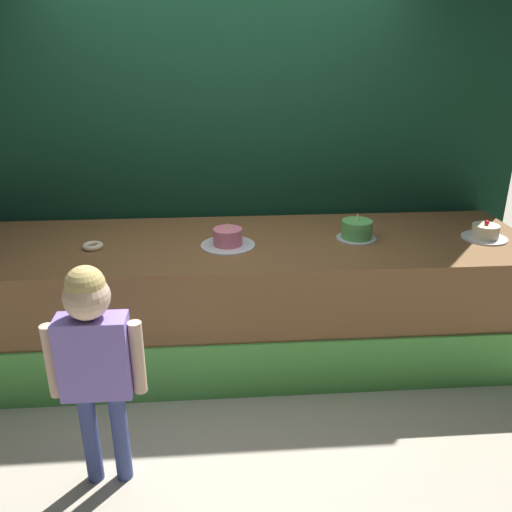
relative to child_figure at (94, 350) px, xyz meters
name	(u,v)px	position (x,y,z in m)	size (l,w,h in m)	color
ground_plane	(232,396)	(0.63, 0.60, -0.75)	(12.00, 12.00, 0.00)	#BCB29E
stage_platform	(229,298)	(0.63, 1.14, -0.33)	(4.01, 1.09, 0.83)	brown
curtain_backdrop	(224,123)	(0.63, 1.78, 0.76)	(4.43, 0.08, 3.01)	#113823
child_figure	(94,350)	(0.00, 0.00, 0.00)	(0.45, 0.20, 1.16)	#3F4C8C
donut	(93,246)	(-0.22, 1.07, 0.10)	(0.13, 0.13, 0.03)	beige
cake_left	(228,239)	(0.63, 1.05, 0.13)	(0.35, 0.35, 0.16)	silver
cake_center	(357,230)	(1.49, 1.12, 0.14)	(0.26, 0.26, 0.18)	silver
cake_right	(485,233)	(2.34, 1.06, 0.13)	(0.29, 0.29, 0.13)	silver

